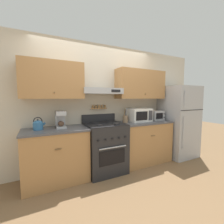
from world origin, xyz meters
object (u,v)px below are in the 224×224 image
stove_range (105,147)px  microwave (139,115)px  refrigerator (178,121)px  toaster_oven (156,115)px  tea_kettle (38,125)px  coffee_maker (60,119)px  utensil_crock (125,119)px

stove_range → microwave: microwave is taller
refrigerator → toaster_oven: refrigerator is taller
stove_range → toaster_oven: 1.49m
tea_kettle → refrigerator: bearing=-2.4°
toaster_oven → tea_kettle: bearing=180.0°
stove_range → microwave: (0.88, 0.11, 0.58)m
coffee_maker → toaster_oven: size_ratio=0.95×
microwave → coffee_maker: bearing=179.5°
refrigerator → coffee_maker: (-2.78, 0.16, 0.21)m
coffee_maker → stove_range: bearing=-8.7°
microwave → utensil_crock: (-0.36, -0.02, -0.06)m
stove_range → tea_kettle: tea_kettle is taller
tea_kettle → toaster_oven: (2.53, -0.00, 0.03)m
toaster_oven → utensil_crock: bearing=179.9°
stove_range → toaster_oven: bearing=3.7°
tea_kettle → toaster_oven: size_ratio=0.69×
coffee_maker → toaster_oven: coffee_maker is taller
tea_kettle → microwave: microwave is taller
tea_kettle → toaster_oven: toaster_oven is taller
microwave → utensil_crock: size_ratio=1.60×
utensil_crock → stove_range: bearing=-170.1°
refrigerator → microwave: 1.13m
stove_range → microwave: size_ratio=2.26×
refrigerator → utensil_crock: bearing=174.8°
tea_kettle → coffee_maker: (0.36, 0.03, 0.07)m
microwave → toaster_oven: size_ratio=1.58×
tea_kettle → coffee_maker: size_ratio=0.72×
refrigerator → tea_kettle: size_ratio=8.15×
tea_kettle → microwave: 2.03m
refrigerator → toaster_oven: 0.64m
stove_range → refrigerator: 2.02m
coffee_maker → utensil_crock: utensil_crock is taller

